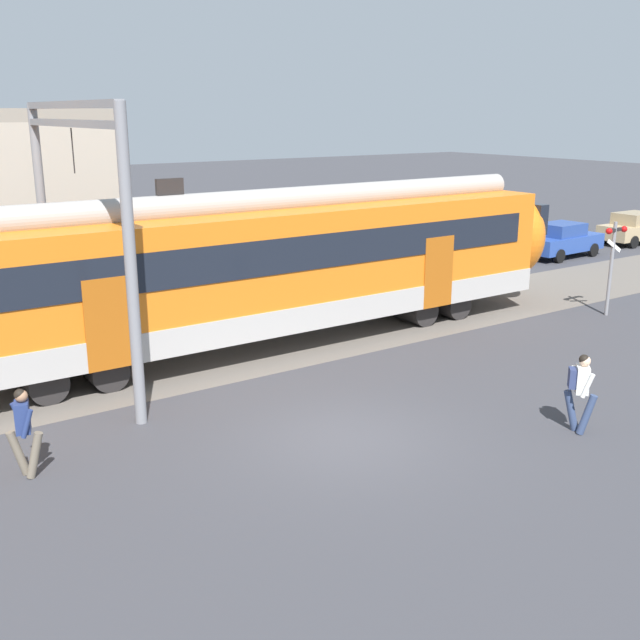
# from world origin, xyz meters

# --- Properties ---
(ground_plane) EXTENTS (160.00, 160.00, 0.00)m
(ground_plane) POSITION_xyz_m (0.00, 0.00, 0.00)
(ground_plane) COLOR #38383D
(pedestrian_navy) EXTENTS (0.60, 0.62, 1.67)m
(pedestrian_navy) POSITION_xyz_m (-5.62, 1.89, 0.96)
(pedestrian_navy) COLOR #6B6051
(pedestrian_navy) RESTS_ON ground
(pedestrian_white) EXTENTS (0.50, 0.68, 1.67)m
(pedestrian_white) POSITION_xyz_m (4.08, -2.42, 0.99)
(pedestrian_white) COLOR navy
(pedestrian_white) RESTS_ON ground
(parked_car_white) EXTENTS (4.00, 1.76, 1.54)m
(parked_car_white) POSITION_xyz_m (14.79, 10.40, 0.78)
(parked_car_white) COLOR silver
(parked_car_white) RESTS_ON ground
(parked_car_blue) EXTENTS (4.07, 1.90, 1.54)m
(parked_car_blue) POSITION_xyz_m (19.47, 10.17, 0.78)
(parked_car_blue) COLOR #284799
(parked_car_blue) RESTS_ON ground
(parked_car_tan) EXTENTS (4.02, 1.80, 1.54)m
(parked_car_tan) POSITION_xyz_m (25.37, 10.43, 0.78)
(parked_car_tan) COLOR tan
(parked_car_tan) RESTS_ON ground
(catenary_gantry) EXTENTS (0.24, 6.64, 6.53)m
(catenary_gantry) POSITION_xyz_m (-3.05, 6.26, 4.31)
(catenary_gantry) COLOR gray
(catenary_gantry) RESTS_ON ground
(crossing_signal) EXTENTS (0.96, 0.22, 3.00)m
(crossing_signal) POSITION_xyz_m (12.51, 2.85, 2.01)
(crossing_signal) COLOR gray
(crossing_signal) RESTS_ON ground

